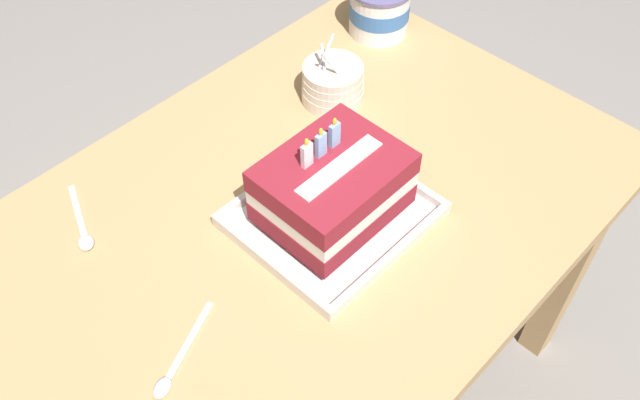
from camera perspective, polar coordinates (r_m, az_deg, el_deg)
name	(u,v)px	position (r m, az deg, el deg)	size (l,w,h in m)	color
ground_plane	(312,389)	(1.76, -0.68, -15.47)	(8.00, 8.00, 0.00)	gray
dining_table	(309,242)	(1.24, -0.93, -3.48)	(1.11, 0.77, 0.71)	tan
foil_tray	(332,216)	(1.13, 1.02, -1.34)	(0.29, 0.27, 0.02)	silver
birthday_cake	(333,187)	(1.08, 1.07, 1.09)	(0.22, 0.17, 0.17)	maroon
bowl_stack	(333,84)	(1.32, 1.07, 9.66)	(0.12, 0.12, 0.13)	silver
ice_cream_tub	(379,9)	(1.49, 4.96, 15.54)	(0.13, 0.13, 0.11)	white
serving_spoon_near_tray	(172,371)	(1.01, -12.23, -13.75)	(0.16, 0.08, 0.01)	silver
serving_spoon_by_bowls	(84,234)	(1.18, -19.05, -2.69)	(0.07, 0.15, 0.01)	silver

